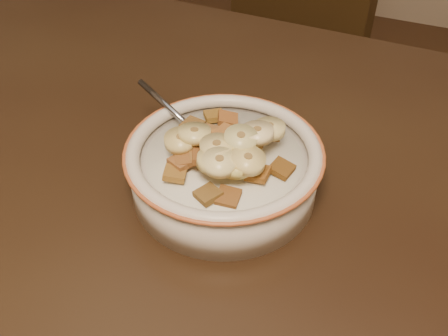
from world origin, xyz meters
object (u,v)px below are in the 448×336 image
at_px(chair, 270,87).
at_px(cereal_bowl, 224,174).
at_px(table, 171,227).
at_px(spoon, 204,139).

xyz_separation_m(chair, cereal_bowl, (0.16, -0.66, 0.32)).
xyz_separation_m(table, cereal_bowl, (0.04, 0.05, 0.04)).
bearing_deg(chair, spoon, -61.08).
distance_m(table, cereal_bowl, 0.08).
bearing_deg(spoon, cereal_bowl, 90.00).
xyz_separation_m(chair, spoon, (0.14, -0.65, 0.35)).
xyz_separation_m(table, spoon, (0.01, 0.06, 0.07)).
bearing_deg(table, chair, 101.31).
bearing_deg(table, spoon, 83.26).
bearing_deg(table, cereal_bowl, 56.37).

